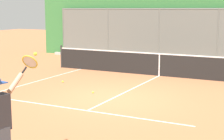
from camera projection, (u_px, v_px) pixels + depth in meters
name	position (u px, v px, depth m)	size (l,w,h in m)	color
ground_plane	(112.00, 99.00, 11.28)	(60.00, 60.00, 0.00)	#B76B42
court_line_markings	(83.00, 112.00, 9.75)	(7.77, 10.76, 0.01)	white
fence_backdrop	(191.00, 28.00, 19.09)	(18.43, 1.37, 3.57)	slate
tennis_net	(159.00, 64.00, 15.04)	(9.98, 0.09, 1.07)	#2D2D2D
tennis_ball_near_net	(93.00, 92.00, 12.00)	(0.07, 0.07, 0.07)	#D6E042
tennis_ball_near_baseline	(63.00, 82.00, 13.76)	(0.07, 0.07, 0.07)	#CCDB33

